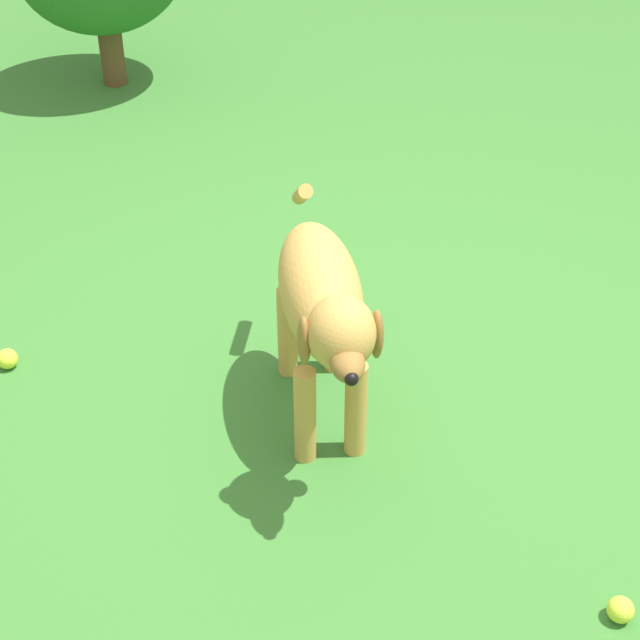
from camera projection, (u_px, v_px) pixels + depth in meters
ground at (409, 414)px, 3.05m from camera, size 14.00×14.00×0.00m
dog at (323, 304)px, 2.77m from camera, size 0.45×0.91×0.65m
tennis_ball_0 at (7, 359)px, 3.21m from camera, size 0.07×0.07×0.07m
tennis_ball_1 at (621, 610)px, 2.45m from camera, size 0.07×0.07×0.07m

